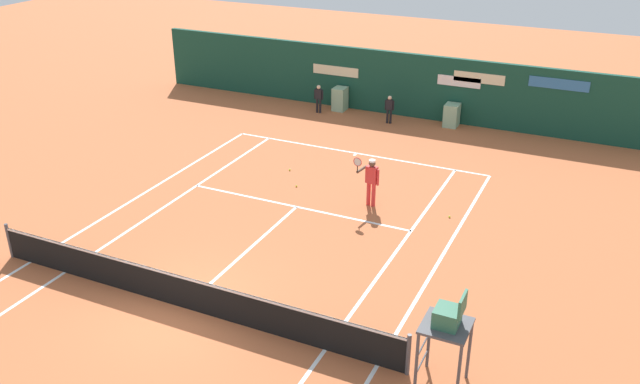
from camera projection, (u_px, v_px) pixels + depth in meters
ground_plane at (197, 296)px, 17.72m from camera, size 80.00×80.00×0.01m
tennis_net at (182, 291)px, 17.04m from camera, size 12.10×0.10×1.07m
sponsor_back_wall at (401, 85)px, 30.56m from camera, size 25.00×1.02×2.90m
umpire_chair at (447, 324)px, 13.98m from camera, size 1.00×1.00×2.38m
player_on_baseline at (371, 178)px, 22.16m from camera, size 0.73×0.69×1.88m
ball_kid_left_post at (389, 108)px, 29.80m from camera, size 0.42×0.21×1.27m
ball_kid_centre_post at (319, 97)px, 31.12m from camera, size 0.44×0.20×1.32m
tennis_ball_mid_court at (290, 170)px, 25.24m from camera, size 0.07×0.07×0.07m
tennis_ball_near_service_line at (449, 217)px, 21.77m from camera, size 0.07×0.07×0.07m
tennis_ball_by_sideline at (296, 186)px, 23.93m from camera, size 0.07×0.07×0.07m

